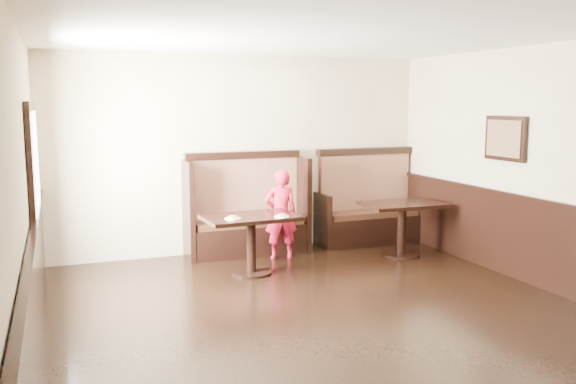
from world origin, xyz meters
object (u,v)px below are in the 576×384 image
booth_neighbor (368,211)px  table_neighbor (402,216)px  table_main (251,229)px  booth_main (246,217)px  child (281,214)px

booth_neighbor → table_neighbor: booth_neighbor is taller
booth_neighbor → table_main: (-2.21, -1.04, 0.09)m
table_neighbor → table_main: bearing=-175.2°
booth_main → child: (0.35, -0.47, 0.09)m
booth_main → table_main: 1.08m
booth_neighbor → child: booth_neighbor is taller
booth_neighbor → table_neighbor: 0.93m
booth_neighbor → table_neighbor: (0.04, -0.93, 0.09)m
booth_neighbor → table_main: 2.44m
table_main → table_neighbor: (2.24, 0.12, -0.00)m
booth_main → booth_neighbor: size_ratio=1.06×
table_neighbor → child: child is taller
table_main → child: 0.84m
booth_main → table_main: bearing=-103.7°
table_main → booth_main: bearing=72.6°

